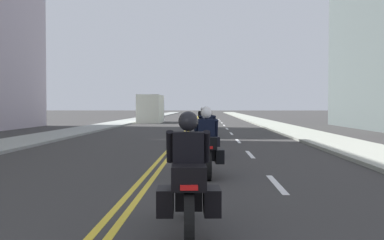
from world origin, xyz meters
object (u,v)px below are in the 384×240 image
at_px(motorcycle_2, 208,136).
at_px(motorcycle_4, 207,124).
at_px(motorcycle_1, 207,149).
at_px(motorcycle_3, 206,128).
at_px(motorcycle_0, 188,184).
at_px(motorcycle_5, 203,121).
at_px(motorcycle_6, 206,119).
at_px(parked_truck, 151,110).

xyz_separation_m(motorcycle_2, motorcycle_4, (-0.02, 10.40, 0.00)).
distance_m(motorcycle_1, motorcycle_3, 10.05).
relative_size(motorcycle_0, motorcycle_3, 1.04).
bearing_deg(motorcycle_5, motorcycle_6, 84.37).
bearing_deg(motorcycle_0, motorcycle_2, 85.47).
height_order(motorcycle_1, motorcycle_3, motorcycle_3).
xyz_separation_m(motorcycle_2, motorcycle_3, (-0.07, 5.50, 0.02)).
xyz_separation_m(motorcycle_2, parked_truck, (-5.68, 30.84, 0.62)).
bearing_deg(motorcycle_3, motorcycle_5, 91.88).
relative_size(motorcycle_5, motorcycle_6, 1.01).
relative_size(motorcycle_2, motorcycle_4, 1.01).
relative_size(motorcycle_5, parked_truck, 0.35).
height_order(motorcycle_0, parked_truck, parked_truck).
distance_m(motorcycle_4, motorcycle_6, 10.18).
bearing_deg(motorcycle_6, motorcycle_4, -92.86).
bearing_deg(motorcycle_1, motorcycle_6, 87.27).
distance_m(motorcycle_0, motorcycle_2, 9.59).
relative_size(motorcycle_3, motorcycle_4, 1.02).
bearing_deg(motorcycle_3, motorcycle_2, -88.89).
xyz_separation_m(motorcycle_0, motorcycle_2, (0.26, 9.58, -0.01)).
relative_size(motorcycle_2, motorcycle_6, 0.96).
bearing_deg(motorcycle_0, motorcycle_1, 84.41).
distance_m(motorcycle_1, motorcycle_6, 25.13).
distance_m(motorcycle_5, parked_truck, 16.64).
bearing_deg(parked_truck, motorcycle_0, -82.37).
bearing_deg(motorcycle_4, motorcycle_1, -92.68).
xyz_separation_m(motorcycle_6, parked_truck, (-5.59, 10.26, 0.62)).
bearing_deg(motorcycle_6, motorcycle_1, -93.10).
xyz_separation_m(motorcycle_0, motorcycle_5, (-0.06, 24.67, -0.01)).
bearing_deg(motorcycle_4, parked_truck, 102.84).
distance_m(motorcycle_0, motorcycle_4, 19.99).
height_order(motorcycle_3, motorcycle_5, motorcycle_3).
xyz_separation_m(motorcycle_3, motorcycle_6, (-0.02, 15.08, -0.02)).
relative_size(motorcycle_2, motorcycle_3, 0.99).
bearing_deg(motorcycle_1, motorcycle_3, 87.37).
distance_m(motorcycle_4, parked_truck, 21.21).
xyz_separation_m(motorcycle_1, motorcycle_3, (-0.04, 10.05, 0.02)).
bearing_deg(motorcycle_3, motorcycle_4, 89.82).
relative_size(motorcycle_1, motorcycle_2, 1.04).
relative_size(motorcycle_3, motorcycle_6, 0.97).
bearing_deg(motorcycle_6, parked_truck, 115.38).
distance_m(motorcycle_2, parked_truck, 31.36).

